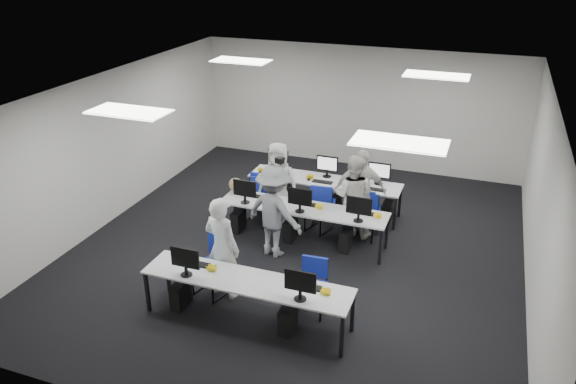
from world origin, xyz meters
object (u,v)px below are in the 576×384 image
(chair_6, at_px, (323,211))
(chair_7, at_px, (369,217))
(desk_mid, at_px, (303,210))
(chair_3, at_px, (319,218))
(photographer, at_px, (274,212))
(chair_0, at_px, (213,276))
(chair_1, at_px, (312,296))
(student_2, at_px, (278,183))
(chair_2, at_px, (258,208))
(chair_5, at_px, (262,201))
(desk_front, at_px, (247,283))
(chair_4, at_px, (363,224))
(student_0, at_px, (222,248))
(student_1, at_px, (353,196))
(student_3, at_px, (359,192))

(chair_6, distance_m, chair_7, 0.93)
(desk_mid, height_order, chair_6, chair_6)
(desk_mid, bearing_deg, chair_3, 75.00)
(photographer, bearing_deg, chair_3, -98.08)
(chair_0, xyz_separation_m, chair_1, (1.67, 0.06, -0.03))
(chair_0, bearing_deg, student_2, 103.97)
(chair_3, xyz_separation_m, chair_6, (-0.00, 0.25, 0.03))
(chair_2, relative_size, chair_3, 1.18)
(chair_5, relative_size, chair_7, 1.11)
(desk_front, xyz_separation_m, student_2, (-0.77, 3.31, 0.16))
(chair_0, bearing_deg, desk_mid, 83.55)
(desk_mid, bearing_deg, chair_6, 79.55)
(desk_front, xyz_separation_m, chair_4, (1.03, 3.17, -0.40))
(chair_7, height_order, student_0, student_0)
(chair_3, bearing_deg, chair_6, 107.41)
(desk_mid, xyz_separation_m, student_0, (-0.65, -2.07, 0.18))
(chair_0, bearing_deg, chair_3, 84.93)
(student_2, bearing_deg, chair_5, 154.33)
(chair_7, bearing_deg, chair_3, -162.30)
(desk_front, distance_m, chair_1, 1.09)
(student_2, bearing_deg, chair_2, -155.37)
(chair_6, height_order, student_1, student_1)
(chair_4, bearing_deg, chair_6, 154.86)
(chair_7, bearing_deg, chair_0, -126.71)
(chair_0, distance_m, photographer, 1.67)
(chair_4, distance_m, chair_5, 2.22)
(chair_2, distance_m, photographer, 1.44)
(desk_mid, xyz_separation_m, chair_0, (-0.83, -2.09, -0.37))
(photographer, bearing_deg, chair_6, -94.28)
(chair_1, bearing_deg, chair_3, 100.93)
(student_2, bearing_deg, chair_7, -0.27)
(desk_mid, xyz_separation_m, chair_7, (1.07, 0.94, -0.41))
(chair_5, bearing_deg, chair_0, -104.12)
(chair_2, xyz_separation_m, student_3, (2.02, 0.28, 0.55))
(chair_3, bearing_deg, desk_front, -75.41)
(chair_0, bearing_deg, desk_front, -16.01)
(chair_5, distance_m, student_0, 3.02)
(chair_0, bearing_deg, chair_1, 17.48)
(chair_3, bearing_deg, photographer, -95.80)
(chair_7, xyz_separation_m, student_0, (-1.72, -3.01, 0.60))
(chair_7, xyz_separation_m, photographer, (-1.41, -1.54, 0.60))
(desk_mid, height_order, student_1, student_1)
(photographer, bearing_deg, student_2, -56.92)
(desk_mid, xyz_separation_m, chair_4, (1.03, 0.57, -0.40))
(chair_3, distance_m, student_3, 0.97)
(desk_front, xyz_separation_m, chair_5, (-1.18, 3.44, -0.38))
(chair_7, height_order, student_3, student_3)
(chair_5, bearing_deg, chair_2, -103.16)
(chair_0, relative_size, student_2, 0.58)
(chair_5, height_order, student_0, student_0)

